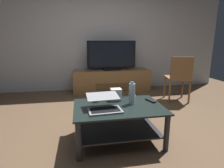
# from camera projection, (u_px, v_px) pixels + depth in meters

# --- Properties ---
(ground_plane) EXTENTS (7.68, 7.68, 0.00)m
(ground_plane) POSITION_uv_depth(u_px,v_px,m) (116.00, 131.00, 2.44)
(ground_plane) COLOR brown
(back_wall) EXTENTS (6.40, 0.12, 2.80)m
(back_wall) POSITION_uv_depth(u_px,v_px,m) (97.00, 32.00, 4.38)
(back_wall) COLOR silver
(back_wall) RESTS_ON ground
(coffee_table) EXTENTS (1.04, 0.72, 0.44)m
(coffee_table) POSITION_uv_depth(u_px,v_px,m) (118.00, 117.00, 2.15)
(coffee_table) COLOR black
(coffee_table) RESTS_ON ground
(media_cabinet) EXTENTS (1.83, 0.50, 0.52)m
(media_cabinet) POSITION_uv_depth(u_px,v_px,m) (111.00, 80.00, 4.38)
(media_cabinet) COLOR olive
(media_cabinet) RESTS_ON ground
(television) EXTENTS (1.15, 0.20, 0.69)m
(television) POSITION_uv_depth(u_px,v_px,m) (112.00, 56.00, 4.23)
(television) COLOR black
(television) RESTS_ON media_cabinet
(dining_chair) EXTENTS (0.52, 0.52, 0.91)m
(dining_chair) POSITION_uv_depth(u_px,v_px,m) (179.00, 76.00, 3.54)
(dining_chair) COLOR brown
(dining_chair) RESTS_ON ground
(laptop) EXTENTS (0.38, 0.38, 0.15)m
(laptop) POSITION_uv_depth(u_px,v_px,m) (104.00, 104.00, 2.00)
(laptop) COLOR gray
(laptop) RESTS_ON coffee_table
(router_box) EXTENTS (0.14, 0.12, 0.15)m
(router_box) POSITION_uv_depth(u_px,v_px,m) (116.00, 94.00, 2.33)
(router_box) COLOR white
(router_box) RESTS_ON coffee_table
(water_bottle_near) EXTENTS (0.07, 0.07, 0.27)m
(water_bottle_near) POSITION_uv_depth(u_px,v_px,m) (132.00, 94.00, 2.17)
(water_bottle_near) COLOR silver
(water_bottle_near) RESTS_ON coffee_table
(cell_phone) EXTENTS (0.11, 0.15, 0.01)m
(cell_phone) POSITION_uv_depth(u_px,v_px,m) (96.00, 100.00, 2.30)
(cell_phone) COLOR black
(cell_phone) RESTS_ON coffee_table
(tv_remote) EXTENTS (0.11, 0.16, 0.02)m
(tv_remote) POSITION_uv_depth(u_px,v_px,m) (133.00, 97.00, 2.44)
(tv_remote) COLOR #99999E
(tv_remote) RESTS_ON coffee_table
(soundbar_remote) EXTENTS (0.09, 0.17, 0.02)m
(soundbar_remote) POSITION_uv_depth(u_px,v_px,m) (151.00, 101.00, 2.29)
(soundbar_remote) COLOR black
(soundbar_remote) RESTS_ON coffee_table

